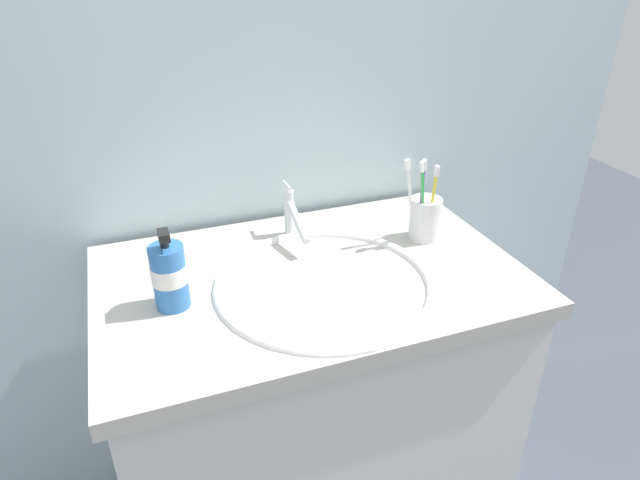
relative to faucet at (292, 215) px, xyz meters
The scene contains 10 objects.
tiled_wall_back 0.35m from the faucet, 94.46° to the left, with size 2.10×0.04×2.40m, color silver.
vanity_counter 0.50m from the faucet, 94.47° to the right, with size 0.90×0.58×0.83m.
sink_basin 0.24m from the faucet, 90.00° to the right, with size 0.47×0.47×0.09m.
faucet is the anchor object (origin of this frame).
toothbrush_cup 0.31m from the faucet, 19.80° to the right, with size 0.07×0.07×0.10m, color white.
toothbrush_purple 0.30m from the faucet, 23.70° to the right, with size 0.02×0.03×0.20m.
toothbrush_white 0.28m from the faucet, 21.86° to the right, with size 0.05×0.02×0.20m.
toothbrush_green 0.30m from the faucet, 24.02° to the right, with size 0.04×0.03×0.20m.
toothbrush_yellow 0.33m from the faucet, 22.97° to the right, with size 0.01×0.02×0.19m.
soap_dispenser 0.36m from the faucet, 149.05° to the right, with size 0.07×0.07×0.17m.
Camera 1 is at (-0.34, -0.96, 1.46)m, focal length 31.07 mm.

